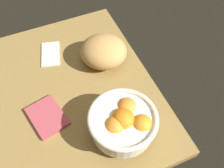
{
  "coord_description": "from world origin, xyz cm",
  "views": [
    {
      "loc": [
        -49.76,
        7.33,
        70.85
      ],
      "look_at": [
        -6.11,
        -11.61,
        5.0
      ],
      "focal_mm": 41.73,
      "sensor_mm": 36.0,
      "label": 1
    }
  ],
  "objects_px": {
    "napkin_folded": "(47,116)",
    "napkin_spare": "(50,53)",
    "bread_loaf": "(103,51)",
    "fruit_bowl": "(123,122)"
  },
  "relations": [
    {
      "from": "bread_loaf",
      "to": "napkin_spare",
      "type": "distance_m",
      "value": 0.2
    },
    {
      "from": "fruit_bowl",
      "to": "napkin_folded",
      "type": "relative_size",
      "value": 1.57
    },
    {
      "from": "bread_loaf",
      "to": "napkin_folded",
      "type": "distance_m",
      "value": 0.29
    },
    {
      "from": "fruit_bowl",
      "to": "napkin_spare",
      "type": "height_order",
      "value": "fruit_bowl"
    },
    {
      "from": "napkin_folded",
      "to": "napkin_spare",
      "type": "xyz_separation_m",
      "value": [
        0.25,
        -0.08,
        -0.0
      ]
    },
    {
      "from": "bread_loaf",
      "to": "napkin_spare",
      "type": "bearing_deg",
      "value": 57.41
    },
    {
      "from": "fruit_bowl",
      "to": "napkin_spare",
      "type": "distance_m",
      "value": 0.41
    },
    {
      "from": "bread_loaf",
      "to": "napkin_folded",
      "type": "bearing_deg",
      "value": 120.25
    },
    {
      "from": "bread_loaf",
      "to": "napkin_folded",
      "type": "height_order",
      "value": "bread_loaf"
    },
    {
      "from": "fruit_bowl",
      "to": "bread_loaf",
      "type": "height_order",
      "value": "fruit_bowl"
    }
  ]
}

